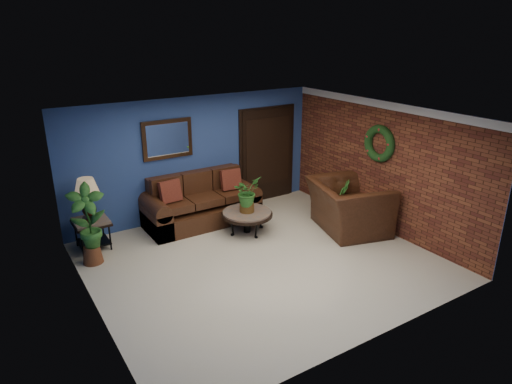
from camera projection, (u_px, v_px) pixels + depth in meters
floor at (261, 261)px, 7.83m from camera, size 5.50×5.50×0.00m
wall_back at (196, 157)px, 9.39m from camera, size 5.50×0.04×2.50m
wall_left at (88, 231)px, 6.02m from camera, size 0.04×5.00×2.50m
wall_right_brick at (381, 166)px, 8.79m from camera, size 0.04×5.00×2.50m
ceiling at (262, 116)px, 6.97m from camera, size 5.50×5.00×0.02m
crown_molding at (386, 105)px, 8.36m from camera, size 0.03×5.00×0.14m
wall_mirror at (167, 139)px, 8.89m from camera, size 1.02×0.06×0.77m
closet_door at (267, 155)px, 10.31m from camera, size 1.44×0.06×2.18m
wreath at (379, 144)px, 8.64m from camera, size 0.16×0.72×0.72m
sofa at (200, 206)px, 9.30m from camera, size 2.29×0.99×1.03m
coffee_table at (247, 214)px, 8.82m from camera, size 0.99×0.99×0.43m
end_table at (92, 226)px, 8.16m from camera, size 0.61×0.61×0.56m
table_lamp at (87, 194)px, 7.94m from camera, size 0.45×0.45×0.74m
side_chair at (232, 192)px, 9.65m from camera, size 0.41×0.41×0.86m
armchair at (348, 206)px, 8.90m from camera, size 1.66×1.79×0.97m
coffee_plant at (247, 193)px, 8.67m from camera, size 0.63×0.59×0.69m
floor_plant at (341, 199)px, 9.35m from camera, size 0.47×0.43×0.86m
tall_plant at (88, 222)px, 7.53m from camera, size 0.68×0.54×1.40m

